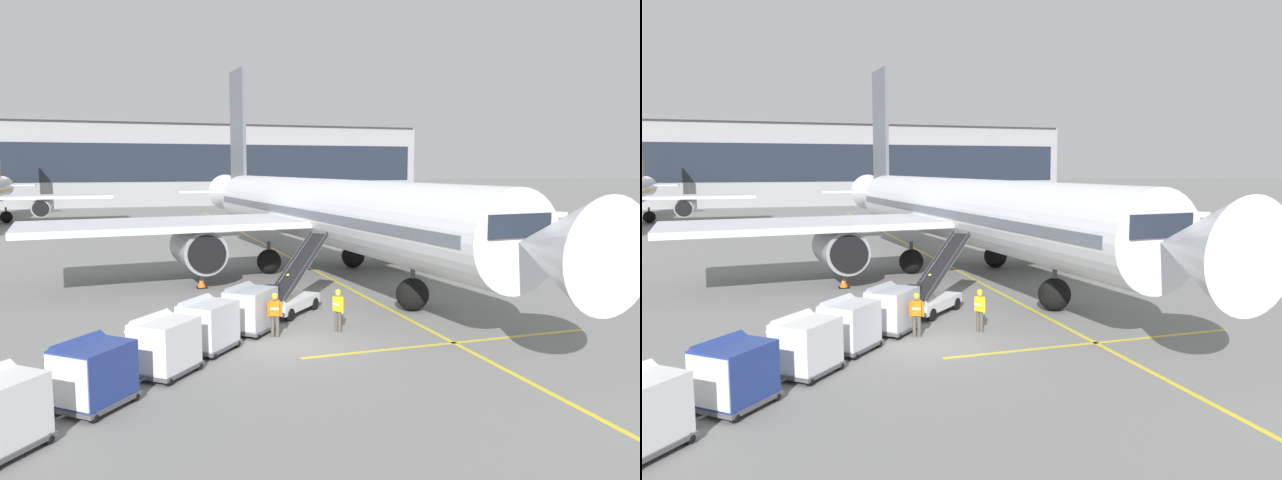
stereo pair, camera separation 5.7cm
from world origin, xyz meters
TOP-DOWN VIEW (x-y plane):
  - ground_plane at (0.00, 0.00)m, footprint 600.00×600.00m
  - parked_airplane at (5.74, 14.69)m, footprint 34.70×44.65m
  - belt_loader at (1.24, 5.05)m, footprint 4.43×4.54m
  - baggage_cart_lead at (-1.21, 2.23)m, footprint 2.52×2.58m
  - baggage_cart_second at (-3.15, 0.27)m, footprint 2.52×2.58m
  - baggage_cart_third at (-4.81, -1.82)m, footprint 2.52×2.58m
  - baggage_cart_fourth at (-6.86, -3.97)m, footprint 2.52×2.58m
  - ground_crew_by_loader at (-1.61, 3.27)m, footprint 0.57×0.25m
  - ground_crew_by_carts at (1.24, 5.31)m, footprint 0.53×0.37m
  - ground_crew_marshaller at (-0.40, 1.30)m, footprint 0.54×0.36m
  - ground_crew_wingwalker at (2.19, 1.24)m, footprint 0.38×0.52m
  - safety_cone_engine_keepout at (-1.84, 12.06)m, footprint 0.58×0.58m
  - apron_guidance_line_lead_in at (5.80, 13.90)m, footprint 0.20×110.00m
  - apron_guidance_line_stop_bar at (5.81, -1.59)m, footprint 12.00×0.20m
  - terminal_building at (2.16, 95.45)m, footprint 92.34×20.91m

SIDE VIEW (x-z plane):
  - ground_plane at x=0.00m, z-range 0.00..0.00m
  - apron_guidance_line_lead_in at x=5.80m, z-range 0.00..0.01m
  - apron_guidance_line_stop_bar at x=5.81m, z-range 0.00..0.01m
  - safety_cone_engine_keepout at x=-1.84m, z-range -0.01..0.65m
  - belt_loader at x=1.24m, z-range -0.80..2.65m
  - ground_crew_by_loader at x=-1.61m, z-range 0.13..1.87m
  - ground_crew_by_carts at x=1.24m, z-range 0.13..1.87m
  - ground_crew_marshaller at x=-0.40m, z-range 0.13..1.87m
  - ground_crew_wingwalker at x=2.19m, z-range 0.13..1.87m
  - baggage_cart_lead at x=-1.21m, z-range 0.04..1.96m
  - baggage_cart_second at x=-3.15m, z-range 0.04..1.96m
  - baggage_cart_third at x=-4.81m, z-range 0.04..1.96m
  - baggage_cart_fourth at x=-6.86m, z-range 0.04..1.96m
  - parked_airplane at x=5.74m, z-range -3.67..11.38m
  - terminal_building at x=2.16m, z-range -0.05..14.75m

